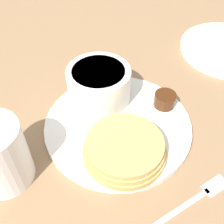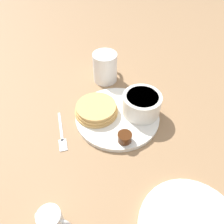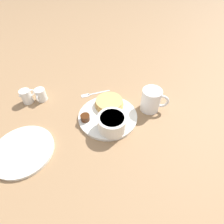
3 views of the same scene
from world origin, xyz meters
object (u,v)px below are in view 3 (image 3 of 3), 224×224
at_px(bowl, 112,123).
at_px(creamer_pitcher_near, 41,95).
at_px(fork, 92,94).
at_px(coffee_mug, 151,100).
at_px(plate, 108,116).
at_px(creamer_pitcher_far, 27,96).

relative_size(bowl, creamer_pitcher_near, 1.58).
bearing_deg(creamer_pitcher_near, fork, -75.48).
distance_m(bowl, creamer_pitcher_near, 0.36).
height_order(coffee_mug, creamer_pitcher_near, coffee_mug).
bearing_deg(coffee_mug, plate, 110.82).
distance_m(plate, fork, 0.16).
height_order(plate, coffee_mug, coffee_mug).
xyz_separation_m(bowl, creamer_pitcher_far, (0.13, 0.38, -0.01)).
bearing_deg(fork, coffee_mug, -105.33).
relative_size(creamer_pitcher_near, fork, 0.52).
xyz_separation_m(creamer_pitcher_near, creamer_pitcher_far, (-0.02, 0.06, 0.00)).
relative_size(coffee_mug, fork, 0.87).
relative_size(bowl, creamer_pitcher_far, 1.67).
bearing_deg(creamer_pitcher_far, creamer_pitcher_near, -71.75).
distance_m(bowl, fork, 0.23).
bearing_deg(coffee_mug, bowl, 130.90).
height_order(plate, fork, plate).
distance_m(coffee_mug, fork, 0.27).
xyz_separation_m(plate, fork, (0.14, 0.09, -0.00)).
relative_size(plate, coffee_mug, 2.11).
relative_size(coffee_mug, creamer_pitcher_near, 1.67).
distance_m(creamer_pitcher_near, creamer_pitcher_far, 0.06).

